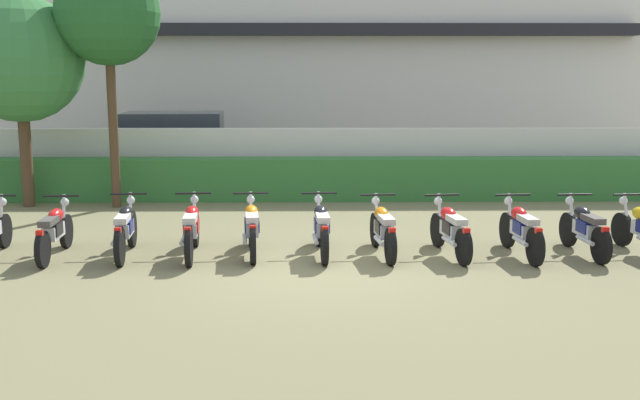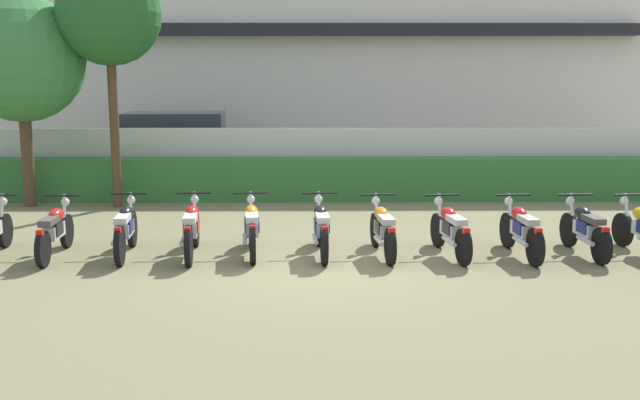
{
  "view_description": "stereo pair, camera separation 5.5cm",
  "coord_description": "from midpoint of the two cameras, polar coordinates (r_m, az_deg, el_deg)",
  "views": [
    {
      "loc": [
        -0.17,
        -10.96,
        2.95
      ],
      "look_at": [
        0.0,
        1.0,
        0.87
      ],
      "focal_mm": 40.88,
      "sensor_mm": 36.0,
      "label": 1
    },
    {
      "loc": [
        -0.11,
        -10.96,
        2.95
      ],
      "look_at": [
        0.0,
        1.0,
        0.87
      ],
      "focal_mm": 40.88,
      "sensor_mm": 36.0,
      "label": 2
    }
  ],
  "objects": [
    {
      "name": "tree_near_inspector",
      "position": [
        17.44,
        -22.56,
        10.15
      ],
      "size": [
        2.77,
        2.77,
        4.67
      ],
      "color": "#4C3823",
      "rests_on": "ground"
    },
    {
      "name": "hedge_row",
      "position": [
        17.2,
        -0.33,
        1.66
      ],
      "size": [
        17.95,
        0.7,
        0.99
      ],
      "primitive_type": "cube",
      "color": "#337033",
      "rests_on": "ground"
    },
    {
      "name": "compound_wall",
      "position": [
        17.85,
        -0.35,
        3.01
      ],
      "size": [
        22.44,
        0.3,
        1.64
      ],
      "primitive_type": "cube",
      "color": "silver",
      "rests_on": "ground"
    },
    {
      "name": "motorcycle_in_row_2",
      "position": [
        12.3,
        -15.11,
        -2.19
      ],
      "size": [
        0.6,
        1.93,
        0.97
      ],
      "rotation": [
        0.0,
        0.0,
        1.66
      ],
      "color": "black",
      "rests_on": "ground"
    },
    {
      "name": "tree_far_side",
      "position": [
        16.75,
        -16.37,
        13.77
      ],
      "size": [
        2.24,
        2.24,
        5.36
      ],
      "color": "#4C3823",
      "rests_on": "ground"
    },
    {
      "name": "motorcycle_in_row_1",
      "position": [
        12.57,
        -20.21,
        -2.27
      ],
      "size": [
        0.6,
        1.91,
        0.95
      ],
      "rotation": [
        0.0,
        0.0,
        1.63
      ],
      "color": "black",
      "rests_on": "ground"
    },
    {
      "name": "motorcycle_in_row_9",
      "position": [
        12.71,
        19.9,
        -2.11
      ],
      "size": [
        0.6,
        1.82,
        0.95
      ],
      "rotation": [
        0.0,
        0.0,
        1.64
      ],
      "color": "black",
      "rests_on": "ground"
    },
    {
      "name": "motorcycle_in_row_3",
      "position": [
        12.07,
        -10.14,
        -2.21
      ],
      "size": [
        0.6,
        1.98,
        0.98
      ],
      "rotation": [
        0.0,
        0.0,
        1.65
      ],
      "color": "black",
      "rests_on": "ground"
    },
    {
      "name": "motorcycle_in_row_7",
      "position": [
        12.09,
        10.04,
        -2.27
      ],
      "size": [
        0.6,
        1.86,
        0.95
      ],
      "rotation": [
        0.0,
        0.0,
        1.72
      ],
      "color": "black",
      "rests_on": "ground"
    },
    {
      "name": "motorcycle_in_row_8",
      "position": [
        12.3,
        15.34,
        -2.23
      ],
      "size": [
        0.6,
        1.87,
        0.96
      ],
      "rotation": [
        0.0,
        0.0,
        1.65
      ],
      "color": "black",
      "rests_on": "ground"
    },
    {
      "name": "motorcycle_in_row_4",
      "position": [
        12.01,
        -5.5,
        -2.16
      ],
      "size": [
        0.6,
        1.84,
        0.98
      ],
      "rotation": [
        0.0,
        0.0,
        1.67
      ],
      "color": "black",
      "rests_on": "ground"
    },
    {
      "name": "ground",
      "position": [
        11.35,
        -0.07,
        -5.21
      ],
      "size": [
        60.0,
        60.0,
        0.0
      ],
      "primitive_type": "plane",
      "color": "olive"
    },
    {
      "name": "motorcycle_in_row_5",
      "position": [
        11.96,
        -0.03,
        -2.19
      ],
      "size": [
        0.6,
        1.93,
        0.97
      ],
      "rotation": [
        0.0,
        0.0,
        1.63
      ],
      "color": "black",
      "rests_on": "ground"
    },
    {
      "name": "parked_car",
      "position": [
        20.82,
        -11.02,
        4.13
      ],
      "size": [
        4.58,
        2.25,
        1.89
      ],
      "rotation": [
        0.0,
        0.0,
        0.05
      ],
      "color": "black",
      "rests_on": "ground"
    },
    {
      "name": "building",
      "position": [
        26.09,
        -0.5,
        12.27
      ],
      "size": [
        23.62,
        6.5,
        8.09
      ],
      "color": "silver",
      "rests_on": "ground"
    },
    {
      "name": "motorcycle_in_row_6",
      "position": [
        11.97,
        4.8,
        -2.27
      ],
      "size": [
        0.6,
        1.85,
        0.95
      ],
      "rotation": [
        0.0,
        0.0,
        1.67
      ],
      "color": "black",
      "rests_on": "ground"
    }
  ]
}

